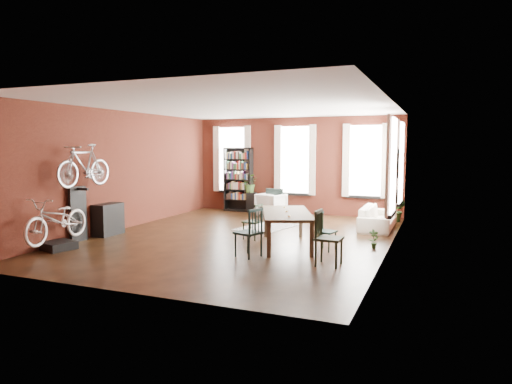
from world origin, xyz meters
The scene contains 19 objects.
room centered at (0.25, 0.62, 2.14)m, with size 9.00×9.04×3.22m.
dining_table centered at (1.32, -0.43, 0.39)m, with size 1.03×2.27×0.77m, color brown.
dining_chair_a centered at (0.92, -1.67, 0.50)m, with size 0.46×0.46×1.00m, color #193837.
dining_chair_b centered at (0.32, 0.01, 0.43)m, with size 0.39×0.39×0.85m, color black.
dining_chair_c centered at (2.60, -1.74, 0.52)m, with size 0.48×0.48×1.04m, color black.
dining_chair_d centered at (2.25, -0.52, 0.41)m, with size 0.38×0.38×0.83m, color #1C3D39.
bookshelf centered at (-2.00, 4.30, 1.10)m, with size 1.00×0.32×2.20m, color black.
white_armchair centered at (-0.56, 3.69, 0.40)m, with size 0.78×0.73×0.81m, color white.
cream_sofa centered at (2.95, 2.60, 0.41)m, with size 2.08×0.61×0.81m, color beige.
striped_rug centered at (0.07, 1.60, 0.01)m, with size 1.12×1.79×0.01m, color black.
bike_trainer centered at (-3.18, -2.64, 0.09)m, with size 0.60×0.60×0.18m, color black.
bike_wall_rack centered at (-3.40, -1.80, 0.65)m, with size 0.16×0.60×1.30m, color black.
console_table centered at (-3.28, -0.90, 0.40)m, with size 0.40×0.80×0.80m, color black.
plant_stand centered at (-1.50, 4.30, 0.33)m, with size 0.33×0.33×0.67m, color black.
plant_by_sofa centered at (3.37, 3.99, 0.15)m, with size 0.38×0.68×0.30m, color #285120.
plant_small centered at (3.19, 0.06, 0.08)m, with size 0.22×0.42×0.15m, color #2C5A24.
bicycle_floor centered at (-3.17, -2.64, 1.11)m, with size 0.65×0.99×1.88m, color silver.
bicycle_hung centered at (-3.15, -1.80, 2.13)m, with size 0.47×1.00×1.66m, color #A5A8AD.
plant_on_stand centered at (-1.55, 4.28, 0.92)m, with size 0.59×0.65×0.51m, color #3C6327.
Camera 1 is at (4.50, -10.07, 2.24)m, focal length 32.00 mm.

